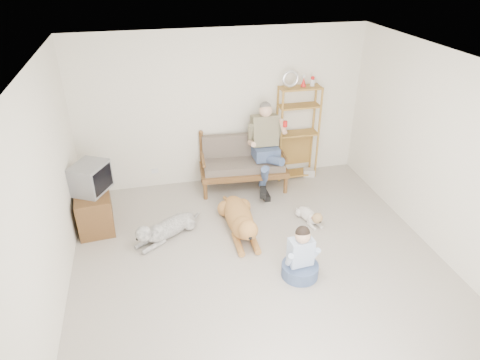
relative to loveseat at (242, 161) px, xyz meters
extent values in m
plane|color=#BEB4A6|center=(-0.27, -2.39, -0.49)|extent=(5.50, 5.50, 0.00)
plane|color=white|center=(-0.27, -2.39, 2.21)|extent=(5.50, 5.50, 0.00)
plane|color=white|center=(-0.27, 0.36, 0.86)|extent=(5.00, 0.00, 5.00)
plane|color=white|center=(-2.77, -2.39, 0.86)|extent=(0.00, 5.50, 5.50)
plane|color=white|center=(2.23, -2.39, 0.86)|extent=(0.00, 5.50, 5.50)
cube|color=brown|center=(0.00, -0.07, -0.14)|extent=(1.55, 0.82, 0.10)
cube|color=#64584C|center=(0.00, -0.07, -0.02)|extent=(1.42, 0.71, 0.13)
cube|color=#64584C|center=(0.00, 0.17, 0.21)|extent=(1.39, 0.23, 0.45)
cylinder|color=brown|center=(0.00, 0.23, 0.41)|extent=(1.40, 0.16, 0.05)
cylinder|color=brown|center=(-0.70, -0.37, -0.34)|extent=(0.07, 0.07, 0.30)
cylinder|color=brown|center=(-0.70, 0.23, -0.01)|extent=(0.07, 0.07, 0.95)
cylinder|color=brown|center=(0.70, -0.37, -0.34)|extent=(0.07, 0.07, 0.30)
cylinder|color=brown|center=(0.70, 0.23, -0.01)|extent=(0.07, 0.07, 0.95)
cube|color=#4C628C|center=(0.39, -0.10, 0.18)|extent=(0.42, 0.40, 0.21)
cube|color=gray|center=(0.39, 0.01, 0.55)|extent=(0.44, 0.30, 0.56)
sphere|color=#D7A786|center=(0.39, -0.03, 0.92)|extent=(0.22, 0.22, 0.22)
sphere|color=#5D5752|center=(0.39, -0.01, 0.96)|extent=(0.20, 0.20, 0.20)
cylinder|color=red|center=(0.68, -0.23, 0.73)|extent=(0.07, 0.07, 0.10)
cube|color=#A37D33|center=(1.05, 0.16, 1.21)|extent=(0.72, 0.29, 0.03)
torus|color=silver|center=(0.86, 0.16, 1.37)|extent=(0.30, 0.05, 0.30)
cone|color=red|center=(1.10, 0.16, 1.30)|extent=(0.09, 0.09, 0.15)
cylinder|color=#A37D33|center=(0.70, 0.02, 0.37)|extent=(0.04, 0.04, 1.71)
cylinder|color=#A37D33|center=(0.70, 0.29, 0.37)|extent=(0.04, 0.04, 1.71)
cylinder|color=#A37D33|center=(1.40, 0.02, 0.37)|extent=(0.04, 0.04, 1.71)
cylinder|color=#A37D33|center=(1.40, 0.29, 0.37)|extent=(0.04, 0.04, 1.71)
cube|color=white|center=(1.31, 0.08, -0.42)|extent=(0.25, 0.21, 0.13)
cube|color=brown|center=(-2.49, -0.68, -0.19)|extent=(0.58, 0.94, 0.60)
cube|color=brown|center=(-2.73, -0.90, -0.19)|extent=(0.06, 0.40, 0.50)
cube|color=brown|center=(-2.73, -0.46, -0.19)|extent=(0.06, 0.40, 0.50)
cube|color=slate|center=(-2.47, -0.67, 0.33)|extent=(0.62, 0.67, 0.44)
cube|color=black|center=(-2.28, -0.78, 0.33)|extent=(0.23, 0.40, 0.35)
cube|color=silver|center=(-1.52, 0.34, -0.19)|extent=(0.12, 0.02, 0.08)
ellipsoid|color=#BF7E42|center=(-0.35, -1.23, -0.31)|extent=(0.41, 1.13, 0.35)
sphere|color=#BF7E42|center=(-0.36, -1.57, -0.28)|extent=(0.35, 0.35, 0.35)
sphere|color=#BF7E42|center=(-0.36, -1.85, -0.13)|extent=(0.28, 0.28, 0.28)
ellipsoid|color=#BF7E42|center=(-0.36, -1.98, -0.16)|extent=(0.12, 0.20, 0.11)
cylinder|color=#BF7E42|center=(-0.35, -0.67, -0.41)|extent=(0.20, 0.44, 0.06)
ellipsoid|color=#BF7E42|center=(-0.46, -1.82, -0.13)|extent=(0.06, 0.09, 0.14)
ellipsoid|color=#BF7E42|center=(-0.26, -1.82, -0.13)|extent=(0.06, 0.09, 0.14)
ellipsoid|color=white|center=(-1.39, -1.20, -0.35)|extent=(0.90, 0.75, 0.27)
sphere|color=white|center=(-1.61, -1.35, -0.33)|extent=(0.27, 0.27, 0.27)
sphere|color=white|center=(-1.79, -1.48, -0.22)|extent=(0.23, 0.23, 0.23)
ellipsoid|color=white|center=(-1.87, -1.54, -0.24)|extent=(0.19, 0.18, 0.09)
cylinder|color=white|center=(-1.02, -0.95, -0.43)|extent=(0.24, 0.31, 0.04)
ellipsoid|color=white|center=(-1.81, -1.40, -0.22)|extent=(0.09, 0.08, 0.11)
ellipsoid|color=white|center=(-1.72, -1.53, -0.22)|extent=(0.09, 0.08, 0.11)
ellipsoid|color=white|center=(0.75, -1.31, -0.40)|extent=(0.29, 0.49, 0.18)
sphere|color=white|center=(0.78, -1.44, -0.38)|extent=(0.18, 0.18, 0.18)
sphere|color=tan|center=(0.80, -1.55, -0.31)|extent=(0.16, 0.16, 0.16)
ellipsoid|color=tan|center=(0.82, -1.62, -0.32)|extent=(0.09, 0.13, 0.06)
cylinder|color=white|center=(0.71, -1.08, -0.45)|extent=(0.12, 0.17, 0.03)
cone|color=tan|center=(0.75, -1.55, -0.26)|extent=(0.05, 0.05, 0.06)
cone|color=tan|center=(0.86, -1.53, -0.26)|extent=(0.05, 0.05, 0.06)
torus|color=red|center=(0.80, -1.53, -0.32)|extent=(0.15, 0.15, 0.02)
cylinder|color=#4C628C|center=(0.18, -2.51, -0.40)|extent=(0.49, 0.49, 0.18)
cube|color=silver|center=(0.18, -2.49, -0.11)|extent=(0.33, 0.23, 0.38)
sphere|color=#D7A786|center=(0.18, -2.51, 0.16)|extent=(0.20, 0.20, 0.20)
sphere|color=black|center=(0.18, -2.50, 0.19)|extent=(0.19, 0.19, 0.19)
camera|label=1|loc=(-1.57, -6.55, 3.35)|focal=32.00mm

